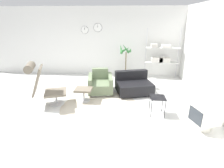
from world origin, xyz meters
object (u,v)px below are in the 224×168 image
object	(u,v)px
potted_plant	(125,66)
crt_television	(205,117)
ottoman	(84,92)
shelf_unit	(161,55)
lounge_chair	(42,81)
armchair_red	(100,84)
couch_low	(133,85)
side_table	(158,99)

from	to	relation	value
potted_plant	crt_television	bearing A→B (deg)	-63.09
ottoman	shelf_unit	distance (m)	3.61
lounge_chair	armchair_red	world-z (taller)	lounge_chair
couch_low	shelf_unit	bearing A→B (deg)	-139.72
ottoman	side_table	world-z (taller)	side_table
couch_low	shelf_unit	distance (m)	2.09
couch_low	ottoman	bearing A→B (deg)	12.16
ottoman	armchair_red	world-z (taller)	armchair_red
crt_television	shelf_unit	xyz separation A→B (m)	(-0.36, 3.60, 0.63)
lounge_chair	shelf_unit	distance (m)	4.60
crt_television	shelf_unit	world-z (taller)	shelf_unit
ottoman	couch_low	bearing A→B (deg)	27.16
couch_low	lounge_chair	bearing A→B (deg)	8.93
couch_low	crt_television	world-z (taller)	couch_low
ottoman	crt_television	world-z (taller)	crt_television
armchair_red	couch_low	size ratio (longest dim) A/B	0.77
armchair_red	side_table	xyz separation A→B (m)	(1.65, -1.39, 0.16)
side_table	couch_low	bearing A→B (deg)	111.09
shelf_unit	side_table	bearing A→B (deg)	-100.73
potted_plant	shelf_unit	xyz separation A→B (m)	(1.40, 0.12, 0.45)
couch_low	potted_plant	size ratio (longest dim) A/B	0.92
lounge_chair	crt_television	xyz separation A→B (m)	(4.04, -0.84, -0.41)
couch_low	potted_plant	bearing A→B (deg)	-94.46
lounge_chair	ottoman	bearing A→B (deg)	90.00
side_table	crt_television	distance (m)	1.10
side_table	shelf_unit	world-z (taller)	shelf_unit
ottoman	armchair_red	bearing A→B (deg)	61.62
ottoman	crt_television	xyz separation A→B (m)	(2.99, -1.20, 0.02)
crt_television	potted_plant	size ratio (longest dim) A/B	0.44
lounge_chair	side_table	distance (m)	3.13
side_table	crt_television	xyz separation A→B (m)	(0.94, -0.56, -0.11)
lounge_chair	crt_television	distance (m)	4.15
armchair_red	crt_television	bearing A→B (deg)	134.46
shelf_unit	crt_television	bearing A→B (deg)	-84.23
couch_low	side_table	size ratio (longest dim) A/B	2.63
ottoman	couch_low	size ratio (longest dim) A/B	0.38
potted_plant	shelf_unit	distance (m)	1.48
potted_plant	shelf_unit	world-z (taller)	shelf_unit
side_table	shelf_unit	distance (m)	3.14
lounge_chair	ottoman	xyz separation A→B (m)	(1.05, 0.36, -0.42)
shelf_unit	couch_low	bearing A→B (deg)	-124.71
potted_plant	shelf_unit	size ratio (longest dim) A/B	0.72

